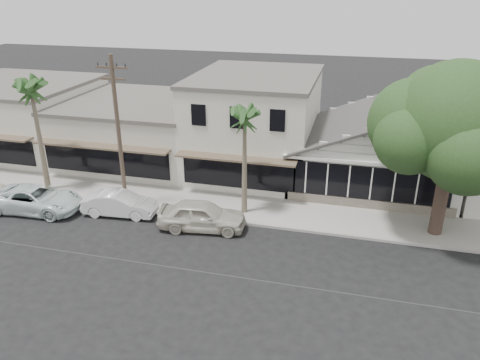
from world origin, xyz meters
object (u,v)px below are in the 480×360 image
(utility_pole, at_px, (118,131))
(shade_tree, at_px, (452,124))
(car_2, at_px, (36,199))
(car_0, at_px, (202,215))
(car_1, at_px, (120,204))

(utility_pole, distance_m, shade_tree, 17.48)
(car_2, distance_m, shade_tree, 23.14)
(car_0, relative_size, car_2, 0.88)
(car_0, height_order, car_2, car_0)
(car_1, bearing_deg, car_0, -99.66)
(car_2, bearing_deg, car_1, -84.36)
(car_0, bearing_deg, shade_tree, -85.07)
(car_1, bearing_deg, utility_pole, -1.09)
(car_2, bearing_deg, shade_tree, -85.24)
(utility_pole, xyz_separation_m, car_1, (0.06, -0.85, -4.09))
(utility_pole, xyz_separation_m, car_0, (5.19, -1.25, -3.98))
(utility_pole, relative_size, car_1, 2.12)
(car_0, distance_m, car_2, 10.13)
(car_2, height_order, shade_tree, shade_tree)
(utility_pole, relative_size, car_0, 1.89)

